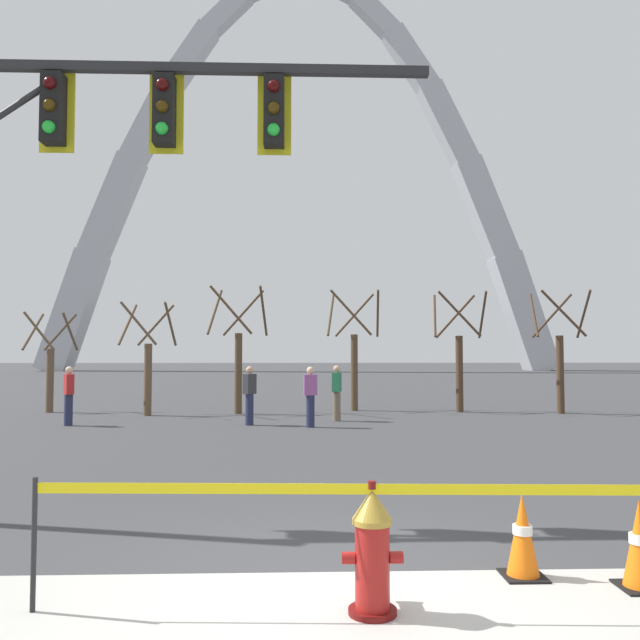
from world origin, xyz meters
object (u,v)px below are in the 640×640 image
fire_hydrant (372,551)px  pedestrian_walking_left (250,395)px  traffic_cone_mid_sidewalk (640,546)px  monument_arch (301,189)px  pedestrian_near_trees (69,395)px  pedestrian_standing_center (310,396)px  traffic_signal_gantry (19,159)px  traffic_cone_by_hydrant (523,536)px  pedestrian_walking_right (337,392)px

fire_hydrant → pedestrian_walking_left: (-1.87, 12.60, 0.35)m
traffic_cone_mid_sidewalk → monument_arch: (-2.55, 65.32, 19.87)m
monument_arch → pedestrian_walking_left: monument_arch is taller
traffic_cone_mid_sidewalk → pedestrian_near_trees: bearing=126.4°
pedestrian_standing_center → monument_arch: bearing=90.0°
traffic_signal_gantry → pedestrian_walking_left: bearing=76.7°
traffic_cone_by_hydrant → pedestrian_walking_left: 12.32m
traffic_signal_gantry → pedestrian_walking_left: size_ratio=4.92×
monument_arch → traffic_signal_gantry: bearing=-93.5°
monument_arch → traffic_cone_by_hydrant: bearing=-88.5°
traffic_cone_mid_sidewalk → pedestrian_near_trees: pedestrian_near_trees is taller
pedestrian_standing_center → traffic_signal_gantry: bearing=-113.6°
traffic_cone_by_hydrant → pedestrian_near_trees: 14.42m
traffic_signal_gantry → pedestrian_near_trees: 10.42m
traffic_cone_mid_sidewalk → pedestrian_standing_center: bearing=102.2°
pedestrian_walking_left → pedestrian_walking_right: same height
fire_hydrant → monument_arch: monument_arch is taller
pedestrian_walking_left → pedestrian_near_trees: same height
monument_arch → pedestrian_walking_right: 55.68m
pedestrian_walking_left → pedestrian_standing_center: (1.64, -0.55, 0.00)m
traffic_cone_by_hydrant → traffic_cone_mid_sidewalk: same height
traffic_cone_by_hydrant → traffic_signal_gantry: size_ratio=0.09×
traffic_cone_by_hydrant → traffic_cone_mid_sidewalk: (0.88, -0.30, 0.00)m
traffic_cone_by_hydrant → pedestrian_near_trees: (-8.12, 11.91, 0.46)m
monument_arch → pedestrian_near_trees: size_ratio=35.84×
pedestrian_standing_center → traffic_cone_by_hydrant: bearing=-81.8°
pedestrian_walking_left → traffic_cone_by_hydrant: bearing=-74.6°
monument_arch → pedestrian_walking_right: bearing=-89.1°
pedestrian_walking_right → pedestrian_near_trees: size_ratio=1.00×
traffic_cone_mid_sidewalk → pedestrian_standing_center: size_ratio=0.46×
fire_hydrant → traffic_cone_mid_sidewalk: 2.32m
fire_hydrant → pedestrian_walking_right: pedestrian_walking_right is taller
fire_hydrant → pedestrian_walking_right: 13.58m
traffic_signal_gantry → pedestrian_walking_right: traffic_signal_gantry is taller
pedestrian_walking_left → pedestrian_standing_center: bearing=-18.5°
fire_hydrant → pedestrian_near_trees: pedestrian_near_trees is taller
pedestrian_standing_center → pedestrian_near_trees: (-6.49, 0.59, 0.00)m
monument_arch → pedestrian_standing_center: size_ratio=35.84×
pedestrian_walking_left → fire_hydrant: bearing=-81.6°
traffic_signal_gantry → monument_arch: monument_arch is taller
monument_arch → pedestrian_standing_center: bearing=-90.0°
pedestrian_walking_left → pedestrian_near_trees: bearing=179.5°
traffic_cone_mid_sidewalk → traffic_signal_gantry: bearing=156.3°
traffic_cone_by_hydrant → monument_arch: monument_arch is taller
pedestrian_standing_center → pedestrian_near_trees: bearing=174.8°
fire_hydrant → traffic_cone_by_hydrant: 1.58m
traffic_cone_by_hydrant → monument_arch: bearing=91.5°
traffic_cone_by_hydrant → pedestrian_standing_center: 11.45m
pedestrian_walking_left → monument_arch: bearing=88.3°
traffic_signal_gantry → pedestrian_walking_left: (2.22, 9.38, -3.59)m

